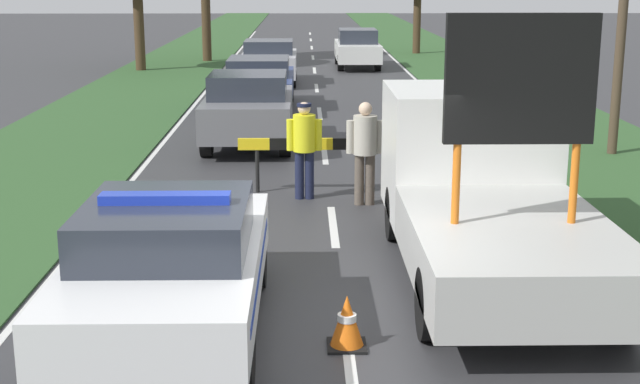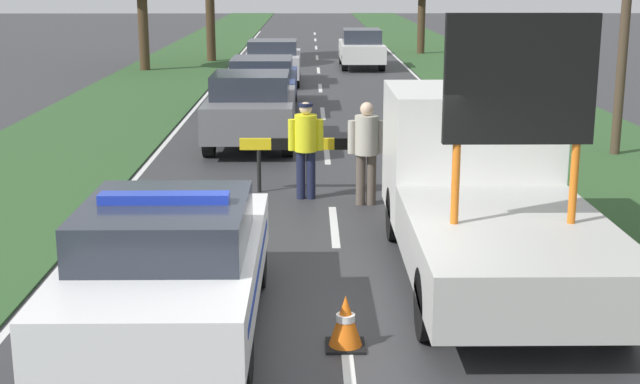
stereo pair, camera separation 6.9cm
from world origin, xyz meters
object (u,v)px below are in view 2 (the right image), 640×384
at_px(traffic_cone_centre_front, 346,322).
at_px(queued_car_sedan_silver, 273,61).
at_px(traffic_cone_lane_edge, 411,196).
at_px(queued_car_suv_grey, 251,108).
at_px(police_car, 169,262).
at_px(traffic_cone_near_police, 198,238).
at_px(queued_car_hatch_blue, 262,81).
at_px(police_officer, 306,142).
at_px(pedestrian_civilian, 366,145).
at_px(queued_car_van_white, 361,48).
at_px(work_truck, 483,186).
at_px(traffic_cone_near_truck, 138,213).
at_px(road_barrier, 334,147).
at_px(traffic_cone_behind_barrier, 452,158).

relative_size(traffic_cone_centre_front, queued_car_sedan_silver, 0.14).
height_order(traffic_cone_lane_edge, queued_car_suv_grey, queued_car_suv_grey).
bearing_deg(police_car, traffic_cone_centre_front, -9.17).
xyz_separation_m(police_car, traffic_cone_near_police, (-0.02, 2.65, -0.52)).
height_order(traffic_cone_lane_edge, queued_car_hatch_blue, queued_car_hatch_blue).
bearing_deg(police_officer, traffic_cone_centre_front, 81.59).
bearing_deg(traffic_cone_near_police, traffic_cone_lane_edge, 36.06).
distance_m(police_car, queued_car_suv_grey, 10.67).
xyz_separation_m(pedestrian_civilian, queued_car_van_white, (1.21, 22.45, -0.21)).
bearing_deg(queued_car_hatch_blue, work_truck, 104.24).
bearing_deg(traffic_cone_lane_edge, queued_car_sedan_silver, 99.53).
bearing_deg(queued_car_suv_grey, traffic_cone_near_truck, 79.63).
bearing_deg(queued_car_suv_grey, queued_car_hatch_blue, -89.59).
distance_m(road_barrier, queued_car_sedan_silver, 16.20).
xyz_separation_m(police_car, traffic_cone_behind_barrier, (4.25, 7.73, -0.45)).
xyz_separation_m(traffic_cone_centre_front, traffic_cone_near_truck, (-2.91, 4.26, 0.02)).
height_order(pedestrian_civilian, traffic_cone_near_truck, pedestrian_civilian).
height_order(work_truck, police_officer, work_truck).
height_order(police_car, road_barrier, police_car).
distance_m(work_truck, traffic_cone_near_police, 3.90).
height_order(road_barrier, queued_car_hatch_blue, queued_car_hatch_blue).
bearing_deg(traffic_cone_near_police, queued_car_suv_grey, 88.30).
height_order(road_barrier, police_officer, police_officer).
xyz_separation_m(traffic_cone_lane_edge, queued_car_van_white, (0.50, 22.86, 0.55)).
bearing_deg(police_car, traffic_cone_behind_barrier, 66.45).
bearing_deg(pedestrian_civilian, road_barrier, 132.55).
relative_size(traffic_cone_behind_barrier, traffic_cone_lane_edge, 1.28).
distance_m(traffic_cone_lane_edge, queued_car_suv_grey, 6.44).
xyz_separation_m(road_barrier, queued_car_hatch_blue, (-1.77, 10.03, -0.02)).
relative_size(traffic_cone_lane_edge, queued_car_sedan_silver, 0.12).
distance_m(traffic_cone_centre_front, traffic_cone_lane_edge, 5.60).
bearing_deg(work_truck, queued_car_van_white, -92.57).
bearing_deg(road_barrier, traffic_cone_near_truck, -138.46).
height_order(traffic_cone_near_police, traffic_cone_near_truck, traffic_cone_near_truck).
bearing_deg(traffic_cone_behind_barrier, police_officer, -145.53).
distance_m(traffic_cone_centre_front, queued_car_van_white, 28.37).
bearing_deg(police_car, road_barrier, 78.09).
height_order(police_officer, traffic_cone_near_police, police_officer).
relative_size(police_officer, traffic_cone_lane_edge, 3.35).
distance_m(work_truck, road_barrier, 4.48).
bearing_deg(queued_car_suv_grey, traffic_cone_behind_barrier, 143.96).
height_order(traffic_cone_near_police, traffic_cone_behind_barrier, traffic_cone_behind_barrier).
bearing_deg(road_barrier, police_car, -105.53).
relative_size(traffic_cone_near_police, traffic_cone_near_truck, 0.82).
height_order(queued_car_suv_grey, queued_car_hatch_blue, queued_car_suv_grey).
relative_size(work_truck, traffic_cone_near_truck, 9.59).
distance_m(police_officer, queued_car_van_white, 22.14).
relative_size(police_officer, queued_car_suv_grey, 0.41).
bearing_deg(traffic_cone_centre_front, queued_car_van_white, 86.38).
relative_size(traffic_cone_near_truck, queued_car_suv_grey, 0.15).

